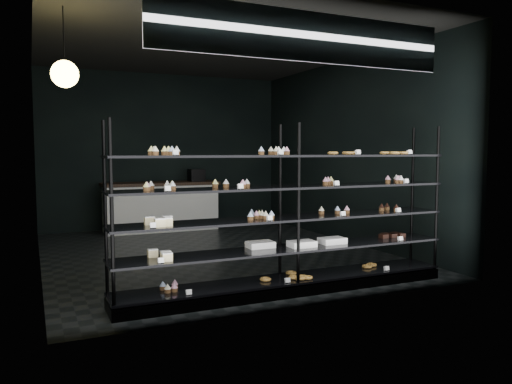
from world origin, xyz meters
TOP-DOWN VIEW (x-y plane):
  - room at (0.00, 0.00)m, footprint 5.01×6.01m
  - display_shelf at (0.03, -2.45)m, footprint 4.00×0.50m
  - signage at (0.00, -2.93)m, footprint 3.30×0.05m
  - pendant_lamp at (-2.20, -1.44)m, footprint 0.30×0.30m
  - service_counter at (-0.19, 2.50)m, footprint 2.31×0.65m

SIDE VIEW (x-z plane):
  - service_counter at x=-0.19m, z-range -0.11..1.12m
  - display_shelf at x=0.03m, z-range -0.33..1.58m
  - room at x=0.00m, z-range 0.00..3.20m
  - pendant_lamp at x=-2.20m, z-range 2.01..2.89m
  - signage at x=0.00m, z-range 2.50..3.00m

